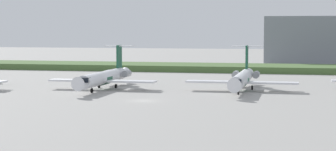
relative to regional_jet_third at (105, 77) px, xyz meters
The scene contains 4 objects.
ground_plane 18.03m from the regional_jet_third, 40.72° to the left, with size 500.00×500.00×0.00m, color #9E9B96.
grass_berm 61.23m from the regional_jet_third, 77.23° to the left, with size 320.00×20.00×1.86m, color #4C6B38.
regional_jet_third is the anchor object (origin of this frame).
regional_jet_fourth 28.91m from the regional_jet_third, ahead, with size 22.81×31.00×9.00m.
Camera 1 is at (26.52, -100.31, 12.62)m, focal length 63.24 mm.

